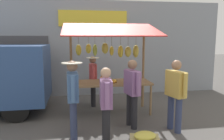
{
  "coord_description": "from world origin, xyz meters",
  "views": [
    {
      "loc": [
        0.9,
        5.96,
        2.08
      ],
      "look_at": [
        0.0,
        0.3,
        1.25
      ],
      "focal_mm": 35.7,
      "sensor_mm": 36.0,
      "label": 1
    }
  ],
  "objects_px": {
    "shopper_with_shopping_bag": "(132,89)",
    "market_stall": "(111,57)",
    "vendor_with_sunhat": "(93,77)",
    "shopper_in_striped_shirt": "(175,91)",
    "shopper_with_ponytail": "(73,93)",
    "shopper_in_grey_tee": "(106,101)"
  },
  "relations": [
    {
      "from": "shopper_in_striped_shirt",
      "to": "market_stall",
      "type": "bearing_deg",
      "value": 23.91
    },
    {
      "from": "shopper_in_grey_tee",
      "to": "shopper_with_ponytail",
      "type": "bearing_deg",
      "value": 63.12
    },
    {
      "from": "shopper_with_shopping_bag",
      "to": "shopper_in_striped_shirt",
      "type": "relative_size",
      "value": 0.99
    },
    {
      "from": "shopper_with_ponytail",
      "to": "shopper_in_striped_shirt",
      "type": "height_order",
      "value": "shopper_with_ponytail"
    },
    {
      "from": "shopper_with_shopping_bag",
      "to": "shopper_in_striped_shirt",
      "type": "bearing_deg",
      "value": -123.94
    },
    {
      "from": "shopper_with_shopping_bag",
      "to": "shopper_with_ponytail",
      "type": "xyz_separation_m",
      "value": [
        1.34,
        0.34,
        0.04
      ]
    },
    {
      "from": "market_stall",
      "to": "shopper_in_grey_tee",
      "type": "xyz_separation_m",
      "value": [
        0.38,
        1.85,
        -0.69
      ]
    },
    {
      "from": "shopper_in_grey_tee",
      "to": "shopper_in_striped_shirt",
      "type": "relative_size",
      "value": 0.95
    },
    {
      "from": "shopper_in_grey_tee",
      "to": "shopper_with_ponytail",
      "type": "distance_m",
      "value": 0.74
    },
    {
      "from": "shopper_with_shopping_bag",
      "to": "shopper_with_ponytail",
      "type": "height_order",
      "value": "shopper_with_ponytail"
    },
    {
      "from": "vendor_with_sunhat",
      "to": "shopper_in_grey_tee",
      "type": "bearing_deg",
      "value": 2.76
    },
    {
      "from": "market_stall",
      "to": "shopper_in_striped_shirt",
      "type": "relative_size",
      "value": 1.56
    },
    {
      "from": "market_stall",
      "to": "shopper_in_grey_tee",
      "type": "height_order",
      "value": "market_stall"
    },
    {
      "from": "market_stall",
      "to": "shopper_with_shopping_bag",
      "type": "xyz_separation_m",
      "value": [
        -0.32,
        1.15,
        -0.64
      ]
    },
    {
      "from": "market_stall",
      "to": "vendor_with_sunhat",
      "type": "bearing_deg",
      "value": -56.78
    },
    {
      "from": "shopper_with_ponytail",
      "to": "shopper_in_striped_shirt",
      "type": "relative_size",
      "value": 1.01
    },
    {
      "from": "shopper_in_grey_tee",
      "to": "vendor_with_sunhat",
      "type": "bearing_deg",
      "value": 4.3
    },
    {
      "from": "shopper_with_shopping_bag",
      "to": "shopper_in_striped_shirt",
      "type": "distance_m",
      "value": 0.96
    },
    {
      "from": "vendor_with_sunhat",
      "to": "shopper_in_striped_shirt",
      "type": "distance_m",
      "value": 2.75
    },
    {
      "from": "market_stall",
      "to": "shopper_in_grey_tee",
      "type": "bearing_deg",
      "value": 78.28
    },
    {
      "from": "shopper_with_shopping_bag",
      "to": "market_stall",
      "type": "bearing_deg",
      "value": 3.78
    },
    {
      "from": "vendor_with_sunhat",
      "to": "shopper_with_shopping_bag",
      "type": "bearing_deg",
      "value": 24.02
    }
  ]
}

